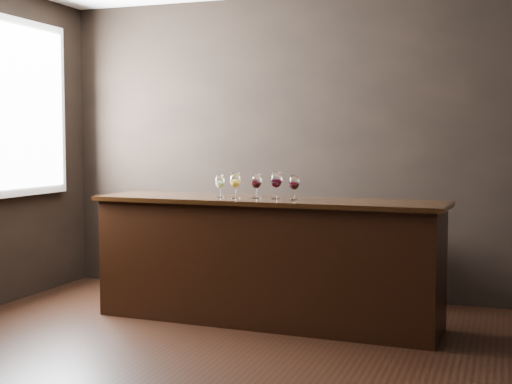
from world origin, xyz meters
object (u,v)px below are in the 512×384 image
(glass_red_b, at_px, (276,180))
(glass_red_c, at_px, (294,183))
(glass_white, at_px, (220,182))
(glass_amber, at_px, (235,181))
(glass_red_a, at_px, (256,182))
(bar_counter, at_px, (266,263))
(back_bar_shelf, at_px, (242,254))

(glass_red_b, height_order, glass_red_c, glass_red_b)
(glass_white, distance_m, glass_amber, 0.17)
(glass_red_b, distance_m, glass_red_c, 0.17)
(glass_red_b, bearing_deg, glass_red_a, -173.48)
(bar_counter, distance_m, back_bar_shelf, 1.06)
(bar_counter, distance_m, glass_amber, 0.70)
(back_bar_shelf, height_order, glass_amber, glass_amber)
(glass_amber, distance_m, glass_red_a, 0.17)
(glass_white, distance_m, glass_red_a, 0.32)
(back_bar_shelf, height_order, glass_white, glass_white)
(glass_amber, relative_size, glass_red_a, 1.03)
(glass_white, xyz_separation_m, glass_red_b, (0.48, -0.00, 0.02))
(bar_counter, relative_size, glass_red_b, 12.81)
(glass_white, xyz_separation_m, glass_amber, (0.16, -0.06, 0.01))
(glass_amber, bearing_deg, glass_red_b, 9.74)
(glass_amber, bearing_deg, bar_counter, 9.15)
(glass_white, distance_m, glass_red_b, 0.48)
(back_bar_shelf, distance_m, glass_red_b, 1.32)
(bar_counter, bearing_deg, glass_red_c, -3.59)
(glass_red_b, bearing_deg, glass_white, 179.81)
(bar_counter, bearing_deg, glass_red_b, 14.32)
(bar_counter, height_order, glass_red_a, glass_red_a)
(glass_red_c, bearing_deg, back_bar_shelf, 130.18)
(bar_counter, xyz_separation_m, glass_red_a, (-0.08, -0.00, 0.65))
(glass_white, height_order, glass_amber, glass_amber)
(bar_counter, relative_size, back_bar_shelf, 1.27)
(glass_white, xyz_separation_m, glass_red_a, (0.32, -0.02, 0.01))
(glass_white, bearing_deg, glass_red_a, -3.55)
(glass_red_a, distance_m, glass_red_c, 0.32)
(bar_counter, relative_size, glass_amber, 13.54)
(glass_red_b, bearing_deg, glass_red_c, -15.20)
(back_bar_shelf, distance_m, glass_red_c, 1.42)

